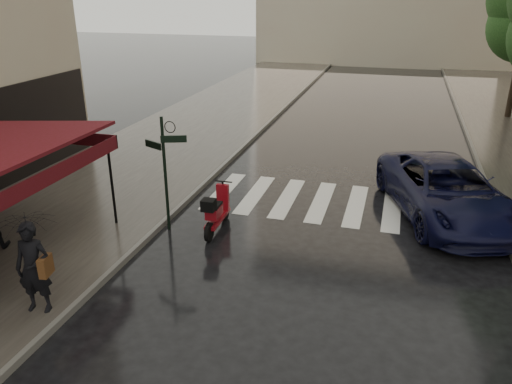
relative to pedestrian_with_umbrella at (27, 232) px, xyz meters
The scene contains 9 objects.
ground 2.95m from the pedestrian_with_umbrella, 30.68° to the left, with size 120.00×120.00×0.00m, color black.
sidewalk_near 13.54m from the pedestrian_with_umbrella, 100.75° to the left, with size 6.00×60.00×0.12m, color #38332D.
curb_near 13.31m from the pedestrian_with_umbrella, 87.62° to the left, with size 0.12×60.00×0.16m, color #595651.
curb_far 16.31m from the pedestrian_with_umbrella, 54.38° to the left, with size 0.12×60.00×0.16m, color #595651.
crosswalk 8.93m from the pedestrian_with_umbrella, 55.32° to the left, with size 7.85×3.20×0.01m.
signpost 4.26m from the pedestrian_with_umbrella, 79.13° to the left, with size 1.17×0.29×3.10m.
pedestrian_with_umbrella is the anchor object (origin of this frame).
scooter 5.07m from the pedestrian_with_umbrella, 65.01° to the left, with size 0.48×1.81×1.19m.
parked_car 10.74m from the pedestrian_with_umbrella, 41.98° to the left, with size 2.61×5.67×1.57m, color black.
Camera 1 is at (4.41, -7.98, 6.03)m, focal length 35.00 mm.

